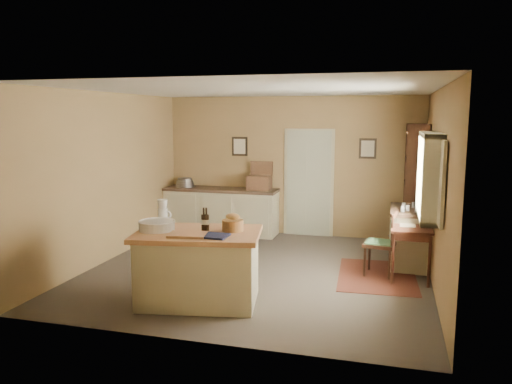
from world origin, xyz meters
TOP-DOWN VIEW (x-y plane):
  - ground at (0.00, 0.00)m, footprint 5.00×5.00m
  - wall_back at (0.00, 2.50)m, footprint 5.00×0.10m
  - wall_front at (0.00, -2.50)m, footprint 5.00×0.10m
  - wall_left at (-2.50, 0.00)m, footprint 0.10×5.00m
  - wall_right at (2.50, 0.00)m, footprint 0.10×5.00m
  - ceiling at (0.00, 0.00)m, footprint 5.00×5.00m
  - door at (0.35, 2.47)m, footprint 0.97×0.06m
  - framed_prints at (0.20, 2.48)m, footprint 2.82×0.02m
  - window at (2.42, -0.20)m, footprint 0.25×1.99m
  - work_island at (-0.39, -1.45)m, footprint 1.68×1.24m
  - sideboard at (-1.34, 2.20)m, footprint 2.26×0.64m
  - rug at (1.75, 0.20)m, footprint 1.18×1.65m
  - writing_desk at (2.20, 0.30)m, footprint 0.56×0.92m
  - desk_chair at (1.77, 0.27)m, footprint 0.49×0.49m
  - right_cabinet at (2.20, 0.91)m, footprint 0.59×1.07m
  - shelving_unit at (2.36, 2.00)m, footprint 0.37×0.98m

SIDE VIEW (x-z plane):
  - ground at x=0.00m, z-range 0.00..0.00m
  - rug at x=1.75m, z-range 0.00..0.01m
  - right_cabinet at x=2.20m, z-range -0.04..0.95m
  - desk_chair at x=1.77m, z-range 0.00..0.93m
  - sideboard at x=-1.34m, z-range -0.11..1.07m
  - work_island at x=-0.39m, z-range -0.12..1.08m
  - writing_desk at x=2.20m, z-range 0.26..1.08m
  - door at x=0.35m, z-range 0.00..2.11m
  - shelving_unit at x=2.36m, z-range 0.00..2.19m
  - wall_back at x=0.00m, z-range 0.00..2.70m
  - wall_front at x=0.00m, z-range 0.00..2.70m
  - wall_left at x=-2.50m, z-range 0.00..2.70m
  - wall_right at x=2.50m, z-range 0.00..2.70m
  - window at x=2.42m, z-range 0.99..2.11m
  - framed_prints at x=0.20m, z-range 1.53..1.91m
  - ceiling at x=0.00m, z-range 2.70..2.70m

